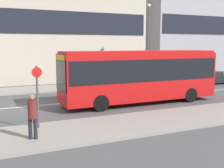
{
  "coord_description": "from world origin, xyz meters",
  "views": [
    {
      "loc": [
        -2.0,
        -17.59,
        3.76
      ],
      "look_at": [
        5.2,
        -1.63,
        1.32
      ],
      "focal_mm": 45.0,
      "sensor_mm": 36.0,
      "label": 1
    }
  ],
  "objects_px": {
    "parked_car_0": "(163,80)",
    "bus_stop_sign": "(37,92)",
    "parked_car_1": "(209,78)",
    "pedestrian_near_stop": "(32,114)",
    "street_lamp": "(148,36)",
    "city_bus": "(140,73)"
  },
  "relations": [
    {
      "from": "parked_car_0",
      "to": "bus_stop_sign",
      "type": "bearing_deg",
      "value": -145.22
    },
    {
      "from": "parked_car_0",
      "to": "bus_stop_sign",
      "type": "distance_m",
      "value": 15.33
    },
    {
      "from": "parked_car_1",
      "to": "bus_stop_sign",
      "type": "bearing_deg",
      "value": -154.42
    },
    {
      "from": "pedestrian_near_stop",
      "to": "street_lamp",
      "type": "distance_m",
      "value": 17.5
    },
    {
      "from": "pedestrian_near_stop",
      "to": "parked_car_0",
      "type": "bearing_deg",
      "value": -121.74
    },
    {
      "from": "parked_car_0",
      "to": "pedestrian_near_stop",
      "type": "relative_size",
      "value": 2.44
    },
    {
      "from": "city_bus",
      "to": "pedestrian_near_stop",
      "type": "height_order",
      "value": "city_bus"
    },
    {
      "from": "parked_car_0",
      "to": "bus_stop_sign",
      "type": "relative_size",
      "value": 1.56
    },
    {
      "from": "parked_car_0",
      "to": "street_lamp",
      "type": "bearing_deg",
      "value": 109.77
    },
    {
      "from": "parked_car_1",
      "to": "pedestrian_near_stop",
      "type": "height_order",
      "value": "pedestrian_near_stop"
    },
    {
      "from": "parked_car_0",
      "to": "street_lamp",
      "type": "height_order",
      "value": "street_lamp"
    },
    {
      "from": "pedestrian_near_stop",
      "to": "bus_stop_sign",
      "type": "height_order",
      "value": "bus_stop_sign"
    },
    {
      "from": "city_bus",
      "to": "parked_car_0",
      "type": "relative_size",
      "value": 2.42
    },
    {
      "from": "parked_car_0",
      "to": "pedestrian_near_stop",
      "type": "bearing_deg",
      "value": -142.01
    },
    {
      "from": "parked_car_0",
      "to": "bus_stop_sign",
      "type": "height_order",
      "value": "bus_stop_sign"
    },
    {
      "from": "city_bus",
      "to": "pedestrian_near_stop",
      "type": "relative_size",
      "value": 5.91
    },
    {
      "from": "pedestrian_near_stop",
      "to": "bus_stop_sign",
      "type": "bearing_deg",
      "value": -87.2
    },
    {
      "from": "city_bus",
      "to": "pedestrian_near_stop",
      "type": "bearing_deg",
      "value": -153.23
    },
    {
      "from": "parked_car_1",
      "to": "bus_stop_sign",
      "type": "xyz_separation_m",
      "value": [
        -17.83,
        -8.54,
        1.12
      ]
    },
    {
      "from": "parked_car_1",
      "to": "parked_car_0",
      "type": "bearing_deg",
      "value": 177.93
    },
    {
      "from": "bus_stop_sign",
      "to": "parked_car_0",
      "type": "bearing_deg",
      "value": 34.78
    },
    {
      "from": "parked_car_1",
      "to": "street_lamp",
      "type": "relative_size",
      "value": 0.55
    }
  ]
}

